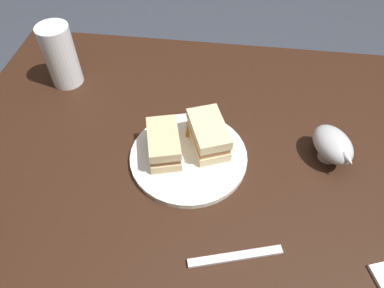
% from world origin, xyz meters
% --- Properties ---
extents(ground_plane, '(6.00, 6.00, 0.00)m').
position_xyz_m(ground_plane, '(0.00, 0.00, 0.00)').
color(ground_plane, '#333842').
extents(dining_table, '(1.18, 0.86, 0.71)m').
position_xyz_m(dining_table, '(0.00, 0.00, 0.35)').
color(dining_table, black).
rests_on(dining_table, ground).
extents(plate, '(0.27, 0.27, 0.01)m').
position_xyz_m(plate, '(-0.01, -0.04, 0.72)').
color(plate, silver).
rests_on(plate, dining_table).
extents(sandwich_half_left, '(0.11, 0.14, 0.06)m').
position_xyz_m(sandwich_half_left, '(0.03, 0.00, 0.75)').
color(sandwich_half_left, beige).
rests_on(sandwich_half_left, plate).
extents(sandwich_half_right, '(0.10, 0.13, 0.06)m').
position_xyz_m(sandwich_half_right, '(-0.07, -0.04, 0.75)').
color(sandwich_half_right, '#CCB284').
rests_on(sandwich_half_right, plate).
extents(potato_wedge_front, '(0.05, 0.02, 0.02)m').
position_xyz_m(potato_wedge_front, '(-0.00, 0.03, 0.73)').
color(potato_wedge_front, '#AD702D').
rests_on(potato_wedge_front, plate).
extents(potato_wedge_middle, '(0.05, 0.02, 0.02)m').
position_xyz_m(potato_wedge_middle, '(0.02, 0.03, 0.73)').
color(potato_wedge_middle, '#AD702D').
rests_on(potato_wedge_middle, plate).
extents(potato_wedge_back, '(0.05, 0.04, 0.01)m').
position_xyz_m(potato_wedge_back, '(-0.08, -0.00, 0.73)').
color(potato_wedge_back, '#AD702D').
rests_on(potato_wedge_back, plate).
extents(potato_wedge_left_edge, '(0.03, 0.04, 0.02)m').
position_xyz_m(potato_wedge_left_edge, '(-0.08, 0.01, 0.73)').
color(potato_wedge_left_edge, '#B77F33').
rests_on(potato_wedge_left_edge, plate).
extents(pint_glass, '(0.08, 0.08, 0.17)m').
position_xyz_m(pint_glass, '(-0.38, 0.19, 0.78)').
color(pint_glass, white).
rests_on(pint_glass, dining_table).
extents(gravy_boat, '(0.12, 0.13, 0.07)m').
position_xyz_m(gravy_boat, '(0.31, 0.01, 0.75)').
color(gravy_boat, '#B7B7BC').
rests_on(gravy_boat, dining_table).
extents(fork, '(0.18, 0.07, 0.01)m').
position_xyz_m(fork, '(0.11, -0.26, 0.71)').
color(fork, silver).
rests_on(fork, dining_table).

